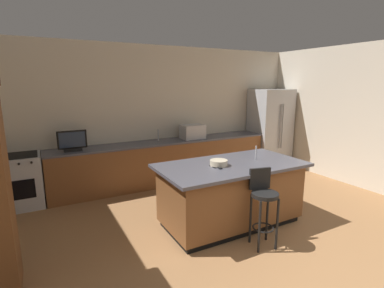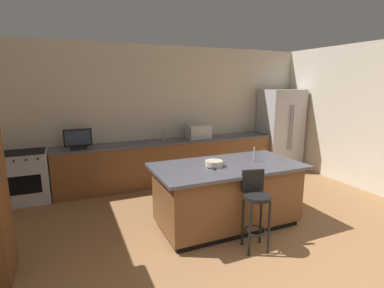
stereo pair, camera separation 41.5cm
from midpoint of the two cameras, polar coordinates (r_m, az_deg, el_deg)
wall_back at (r=6.40m, az=-7.83°, el=5.84°), size 7.02×0.12×2.84m
wall_right at (r=6.62m, az=28.81°, el=4.68°), size 0.12×5.17×2.84m
counter_back at (r=6.20m, az=-6.97°, el=-3.49°), size 4.65×0.62×0.90m
kitchen_island at (r=4.40m, az=4.88°, el=-9.61°), size 2.15×1.12×0.93m
refrigerator at (r=7.51m, az=13.45°, el=2.99°), size 0.94×0.75×1.93m
range_oven at (r=5.84m, az=-32.93°, el=-6.28°), size 0.79×0.63×0.92m
microwave at (r=6.32m, az=-1.80°, el=2.43°), size 0.48×0.36×0.30m
tv_monitor at (r=5.63m, az=-24.36°, el=0.39°), size 0.49×0.16×0.37m
sink_faucet_back at (r=6.12m, az=-8.57°, el=1.71°), size 0.02×0.02×0.24m
sink_faucet_island at (r=4.48m, az=9.82°, el=-1.76°), size 0.02×0.02×0.22m
bar_stool_center at (r=3.84m, az=10.74°, el=-10.89°), size 0.35×0.37×1.01m
fruit_bowl at (r=4.13m, az=2.39°, el=-3.73°), size 0.25×0.25×0.08m
cell_phone at (r=4.09m, az=1.43°, el=-4.45°), size 0.07×0.15×0.01m
tv_remote at (r=4.05m, az=2.27°, el=-4.55°), size 0.07×0.17×0.02m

